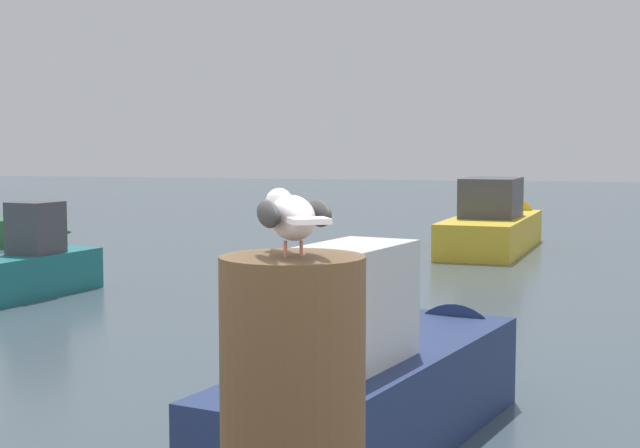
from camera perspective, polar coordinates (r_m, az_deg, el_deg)
name	(u,v)px	position (r m, az deg, el deg)	size (l,w,h in m)	color
mooring_post	(293,438)	(2.19, -1.64, -12.70)	(0.33, 0.33, 0.82)	#4C3823
seagull	(292,215)	(2.10, -1.72, 0.52)	(0.23, 0.36, 0.14)	#C67460
boat_teal	(8,272)	(15.98, -18.21, -2.72)	(1.54, 3.91, 1.56)	#1E7075
boat_yellow	(498,224)	(23.36, 10.60, -0.01)	(2.22, 6.47, 2.01)	yellow
boat_navy	(393,377)	(8.14, 4.37, -9.16)	(2.20, 4.94, 1.80)	navy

